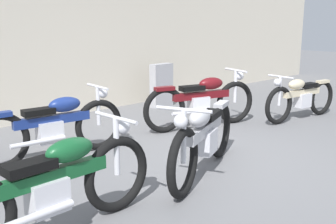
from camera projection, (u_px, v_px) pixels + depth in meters
The scene contains 8 objects.
ground_plane at pixel (208, 157), 5.56m from camera, with size 40.00×40.00×0.00m, color slate.
building_wall at pixel (67, 44), 7.88m from camera, with size 18.00×0.30×2.81m, color beige.
stone_marker at pixel (161, 85), 8.76m from camera, with size 0.53×0.20×0.94m, color #9E9EA3.
motorcycle_blue at pixel (54, 126), 5.41m from camera, with size 2.13×0.59×0.96m.
motorcycle_maroon at pixel (202, 101), 7.01m from camera, with size 2.17×0.87×1.00m.
motorcycle_cream at pixel (301, 97), 7.61m from camera, with size 1.98×0.55×0.89m.
motorcycle_green at pixel (55, 186), 3.43m from camera, with size 2.18×0.61×0.97m.
motorcycle_silver at pixel (204, 138), 4.84m from camera, with size 2.05×1.04×0.98m.
Camera 1 is at (-4.03, -3.45, 1.86)m, focal length 42.74 mm.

